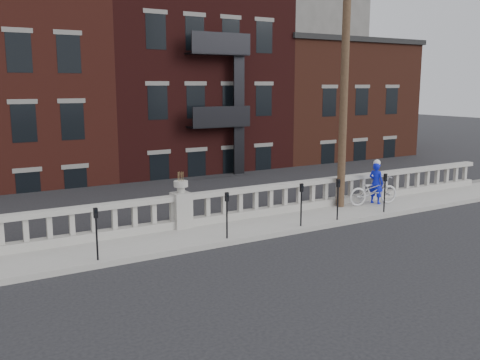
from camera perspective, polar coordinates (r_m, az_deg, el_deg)
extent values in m
plane|color=black|center=(13.58, 0.88, -9.41)|extent=(120.00, 120.00, 0.00)
cube|color=gray|center=(16.06, -4.81, -6.05)|extent=(32.00, 2.20, 0.15)
cube|color=gray|center=(16.84, -6.25, -4.61)|extent=(28.00, 0.34, 0.25)
cube|color=gray|center=(16.65, -6.30, -1.86)|extent=(28.00, 0.34, 0.16)
cube|color=gray|center=(16.73, -6.28, -3.20)|extent=(0.55, 0.55, 1.10)
cylinder|color=gray|center=(16.60, -6.32, -1.02)|extent=(0.24, 0.24, 0.20)
cylinder|color=gray|center=(16.56, -6.33, -0.41)|extent=(0.44, 0.44, 0.18)
cube|color=#605E59|center=(18.01, -6.56, -12.69)|extent=(36.00, 0.50, 5.15)
cube|color=black|center=(38.69, -19.95, -5.14)|extent=(80.00, 44.00, 0.50)
cube|color=#595651|center=(21.28, -16.29, -11.05)|extent=(16.00, 7.00, 4.00)
cube|color=#595651|center=(52.41, 2.35, 9.55)|extent=(14.00, 14.00, 18.00)
cube|color=#330F0E|center=(33.40, -8.52, 6.96)|extent=(10.00, 14.00, 15.50)
cube|color=#4F2318|center=(38.47, 5.48, 4.82)|extent=(10.00, 14.00, 12.00)
cube|color=black|center=(38.40, 5.64, 13.99)|extent=(10.30, 14.30, 0.30)
cylinder|color=#422D1E|center=(19.43, 11.12, 11.74)|extent=(0.28, 0.28, 10.00)
cylinder|color=black|center=(14.04, -15.02, -6.11)|extent=(0.05, 0.05, 1.10)
cube|color=black|center=(13.87, -15.15, -3.41)|extent=(0.10, 0.08, 0.26)
cube|color=black|center=(13.82, -15.11, -3.29)|extent=(0.06, 0.01, 0.08)
cylinder|color=black|center=(15.45, -1.40, -4.28)|extent=(0.05, 0.05, 1.10)
cube|color=black|center=(15.29, -1.41, -1.81)|extent=(0.10, 0.08, 0.26)
cube|color=black|center=(15.24, -1.33, -1.69)|extent=(0.06, 0.01, 0.08)
cylinder|color=black|center=(16.89, 6.53, -3.08)|extent=(0.05, 0.05, 1.10)
cube|color=black|center=(16.75, 6.58, -0.82)|extent=(0.10, 0.08, 0.26)
cube|color=black|center=(16.70, 6.68, -0.71)|extent=(0.06, 0.01, 0.08)
cylinder|color=black|center=(17.82, 10.37, -2.48)|extent=(0.05, 0.05, 1.10)
cube|color=black|center=(17.69, 10.44, -0.33)|extent=(0.10, 0.08, 0.26)
cube|color=black|center=(17.65, 10.54, -0.23)|extent=(0.06, 0.01, 0.08)
cylinder|color=black|center=(19.28, 15.16, -1.72)|extent=(0.05, 0.05, 1.10)
cube|color=black|center=(19.15, 15.25, 0.27)|extent=(0.10, 0.08, 0.26)
cube|color=black|center=(19.11, 15.35, 0.37)|extent=(0.06, 0.01, 0.08)
imported|color=silver|center=(20.38, 14.02, -1.09)|extent=(2.12, 1.06, 1.06)
imported|color=#0D19CA|center=(20.55, 14.31, -0.31)|extent=(0.52, 0.65, 1.55)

